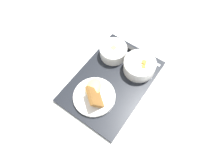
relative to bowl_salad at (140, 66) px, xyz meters
name	(u,v)px	position (x,y,z in m)	size (l,w,h in m)	color
ground_plane	(112,82)	(0.12, -0.05, -0.05)	(4.00, 4.00, 0.00)	silver
serving_tray	(112,81)	(0.12, -0.05, -0.04)	(0.47, 0.35, 0.01)	black
bowl_salad	(140,66)	(0.00, 0.00, 0.00)	(0.14, 0.14, 0.07)	white
bowl_soup	(113,51)	(0.02, -0.14, 0.00)	(0.13, 0.13, 0.06)	white
plate_main	(94,94)	(0.23, -0.06, -0.02)	(0.18, 0.18, 0.08)	white
knife	(134,51)	(-0.06, -0.08, -0.03)	(0.04, 0.20, 0.02)	silver
spoon	(134,57)	(-0.04, -0.06, -0.03)	(0.05, 0.14, 0.01)	silver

